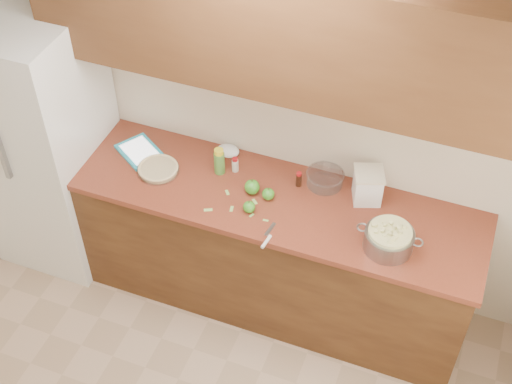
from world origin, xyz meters
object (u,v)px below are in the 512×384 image
at_px(pie, 158,169).
at_px(colander, 389,239).
at_px(flour_canister, 368,186).
at_px(tablet, 140,151).

distance_m(pie, colander, 1.43).
bearing_deg(flour_canister, pie, -169.68).
xyz_separation_m(pie, colander, (1.42, -0.10, 0.04)).
xyz_separation_m(colander, tablet, (-1.61, 0.21, -0.06)).
bearing_deg(colander, tablet, 172.49).
height_order(flour_canister, tablet, flour_canister).
relative_size(pie, tablet, 0.73).
bearing_deg(tablet, flour_canister, 37.19).
distance_m(flour_canister, tablet, 1.41).
height_order(pie, tablet, pie).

